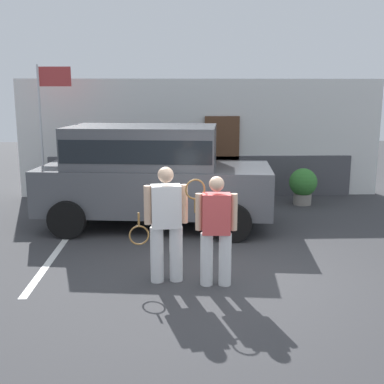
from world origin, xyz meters
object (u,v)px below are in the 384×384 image
at_px(tennis_player_man, 166,223).
at_px(potted_plant_by_porch, 303,185).
at_px(parked_suv, 150,171).
at_px(tennis_player_woman, 216,229).
at_px(flag_pole, 47,110).

relative_size(tennis_player_man, potted_plant_by_porch, 1.89).
relative_size(parked_suv, tennis_player_woman, 3.03).
height_order(tennis_player_man, tennis_player_woman, tennis_player_man).
relative_size(parked_suv, tennis_player_man, 2.83).
distance_m(tennis_player_man, tennis_player_woman, 0.72).
bearing_deg(parked_suv, tennis_player_woman, -65.15).
bearing_deg(parked_suv, flag_pole, 147.36).
relative_size(potted_plant_by_porch, flag_pole, 0.27).
height_order(potted_plant_by_porch, flag_pole, flag_pole).
bearing_deg(potted_plant_by_porch, tennis_player_woman, -117.44).
bearing_deg(tennis_player_man, flag_pole, -66.67).
bearing_deg(tennis_player_man, parked_suv, -89.59).
distance_m(parked_suv, flag_pole, 3.42).
height_order(tennis_player_woman, flag_pole, flag_pole).
distance_m(tennis_player_woman, potted_plant_by_porch, 5.57).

